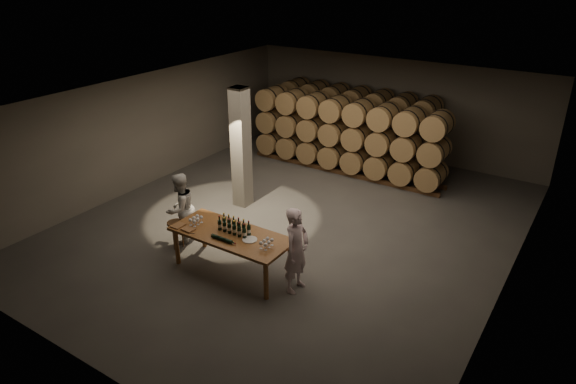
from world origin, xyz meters
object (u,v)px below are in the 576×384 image
Objects in this scene: stool at (176,227)px; tasting_table at (231,238)px; plate at (250,240)px; person_woman at (180,208)px; notebook_near at (188,229)px; bottle_cluster at (234,227)px; person_man at (296,250)px.

tasting_table is at bearing -2.12° from stool.
person_woman reaches higher than plate.
notebook_near reaches higher than plate.
stool is (-1.68, 0.06, -0.27)m from tasting_table.
notebook_near is (-1.34, -0.37, 0.01)m from plate.
bottle_cluster is 1.78m from stool.
person_woman reaches higher than notebook_near.
person_man is (1.46, 0.10, -0.12)m from bottle_cluster.
tasting_table is 1.81m from person_woman.
bottle_cluster reaches higher than tasting_table.
person_woman is at bearing 144.59° from notebook_near.
bottle_cluster is 0.41× the size of person_man.
bottle_cluster reaches higher than plate.
stool is at bearing 17.07° from person_woman.
notebook_near is (-0.88, -0.44, -0.10)m from bottle_cluster.
tasting_table is at bearing 179.42° from plate.
bottle_cluster is 0.43× the size of person_woman.
plate is at bearing -1.78° from stool.
person_man reaches higher than plate.
stool is at bearing 154.87° from notebook_near.
plate is 0.47× the size of stool.
person_woman is (-1.78, 0.35, 0.05)m from tasting_table.
tasting_table is at bearing 76.98° from person_woman.
tasting_table is 1.45× the size of person_man.
notebook_near is at bearing 104.10° from person_man.
notebook_near is 0.14× the size of person_man.
plate is 1.18× the size of notebook_near.
person_man is at bearing 10.08° from plate.
person_man is (3.17, 0.11, 0.37)m from stool.
person_man is at bearing 85.04° from person_woman.
bottle_cluster is at bearing 94.93° from person_man.
tasting_table is 3.55× the size of bottle_cluster.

